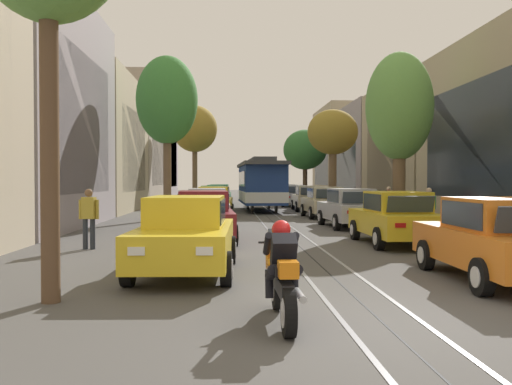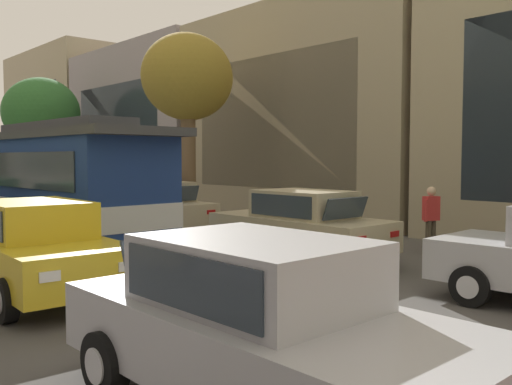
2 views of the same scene
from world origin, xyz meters
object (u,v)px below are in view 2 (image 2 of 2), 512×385
at_px(parked_car_silver_mid_left, 263,326).
at_px(pedestrian_on_left_pavement, 431,216).
at_px(parked_car_silver_sixth_right, 69,197).
at_px(parked_car_yellow_fourth_left, 37,248).
at_px(parked_car_white_far_right, 16,190).
at_px(parked_car_beige_fourth_right, 300,225).
at_px(cable_car_trolley, 64,182).
at_px(street_tree_kerb_right_fourth, 41,113).
at_px(street_tree_kerb_right_mid, 188,80).
at_px(parked_car_beige_fifth_right, 157,206).

bearing_deg(parked_car_silver_mid_left, pedestrian_on_left_pavement, 22.24).
height_order(parked_car_silver_sixth_right, pedestrian_on_left_pavement, pedestrian_on_left_pavement).
height_order(parked_car_yellow_fourth_left, parked_car_white_far_right, same).
relative_size(parked_car_beige_fourth_right, cable_car_trolley, 0.48).
bearing_deg(parked_car_beige_fourth_right, parked_car_silver_mid_left, -138.62).
xyz_separation_m(parked_car_silver_mid_left, street_tree_kerb_right_fourth, (7.66, 25.17, 3.80)).
distance_m(parked_car_yellow_fourth_left, street_tree_kerb_right_fourth, 21.16).
bearing_deg(street_tree_kerb_right_mid, parked_car_yellow_fourth_left, -139.95).
bearing_deg(parked_car_silver_mid_left, parked_car_silver_sixth_right, 71.88).
height_order(street_tree_kerb_right_fourth, pedestrian_on_left_pavement, street_tree_kerb_right_fourth).
height_order(parked_car_silver_mid_left, parked_car_beige_fourth_right, same).
height_order(parked_car_white_far_right, pedestrian_on_left_pavement, pedestrian_on_left_pavement).
bearing_deg(street_tree_kerb_right_mid, pedestrian_on_left_pavement, -82.47).
height_order(street_tree_kerb_right_mid, street_tree_kerb_right_fourth, street_tree_kerb_right_mid).
xyz_separation_m(parked_car_beige_fifth_right, street_tree_kerb_right_fourth, (1.72, 13.75, 3.80)).
bearing_deg(street_tree_kerb_right_fourth, pedestrian_on_left_pavement, -87.29).
xyz_separation_m(street_tree_kerb_right_fourth, pedestrian_on_left_pavement, (1.02, -21.62, -3.69)).
height_order(street_tree_kerb_right_mid, pedestrian_on_left_pavement, street_tree_kerb_right_mid).
xyz_separation_m(parked_car_yellow_fourth_left, street_tree_kerb_right_mid, (7.44, 6.25, 4.10)).
bearing_deg(street_tree_kerb_right_fourth, parked_car_silver_sixth_right, -104.16).
distance_m(parked_car_beige_fourth_right, street_tree_kerb_right_mid, 8.23).
relative_size(cable_car_trolley, pedestrian_on_left_pavement, 5.66).
bearing_deg(street_tree_kerb_right_mid, parked_car_silver_sixth_right, 108.73).
bearing_deg(parked_car_yellow_fourth_left, street_tree_kerb_right_fourth, 68.78).
xyz_separation_m(parked_car_silver_mid_left, pedestrian_on_left_pavement, (8.68, 3.55, 0.12)).
height_order(parked_car_white_far_right, street_tree_kerb_right_mid, street_tree_kerb_right_mid).
distance_m(parked_car_yellow_fourth_left, parked_car_silver_sixth_right, 12.97).
xyz_separation_m(parked_car_white_far_right, street_tree_kerb_right_mid, (1.74, -11.73, 4.10)).
height_order(parked_car_beige_fifth_right, cable_car_trolley, cable_car_trolley).
bearing_deg(street_tree_kerb_right_fourth, cable_car_trolley, -108.83).
distance_m(parked_car_silver_mid_left, parked_car_white_far_right, 24.46).
height_order(parked_car_yellow_fourth_left, parked_car_silver_sixth_right, same).
relative_size(parked_car_yellow_fourth_left, street_tree_kerb_right_mid, 0.68).
bearing_deg(street_tree_kerb_right_mid, parked_car_white_far_right, 98.45).
bearing_deg(pedestrian_on_left_pavement, street_tree_kerb_right_fourth, 92.71).
xyz_separation_m(parked_car_beige_fourth_right, street_tree_kerb_right_mid, (1.77, 6.92, 4.10)).
distance_m(cable_car_trolley, pedestrian_on_left_pavement, 9.65).
bearing_deg(parked_car_silver_sixth_right, cable_car_trolley, -114.28).
height_order(parked_car_beige_fourth_right, street_tree_kerb_right_mid, street_tree_kerb_right_mid).
relative_size(parked_car_silver_mid_left, parked_car_beige_fourth_right, 1.00).
height_order(parked_car_beige_fifth_right, street_tree_kerb_right_mid, street_tree_kerb_right_mid).
relative_size(parked_car_silver_sixth_right, parked_car_white_far_right, 1.00).
height_order(parked_car_silver_mid_left, parked_car_beige_fifth_right, same).
bearing_deg(parked_car_white_far_right, parked_car_silver_mid_left, -103.77).
distance_m(parked_car_silver_mid_left, parked_car_beige_fourth_right, 7.72).
bearing_deg(parked_car_silver_sixth_right, parked_car_beige_fifth_right, -87.85).
bearing_deg(parked_car_beige_fifth_right, parked_car_silver_sixth_right, 92.15).
relative_size(parked_car_silver_mid_left, cable_car_trolley, 0.48).
height_order(parked_car_silver_mid_left, parked_car_yellow_fourth_left, same).
bearing_deg(parked_car_white_far_right, parked_car_silver_sixth_right, -90.94).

